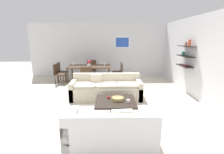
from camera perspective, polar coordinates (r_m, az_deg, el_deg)
ground_plane at (r=5.34m, az=-2.40°, el=-8.37°), size 18.00×18.00×0.00m
back_wall_unit at (r=8.51m, az=0.15°, el=9.23°), size 8.40×0.09×2.70m
right_wall_shelf_unit at (r=6.30m, az=26.53°, el=6.29°), size 0.34×8.20×2.70m
sofa_beige at (r=5.55m, az=-2.04°, el=-4.28°), size 2.32×0.90×0.78m
loveseat_white at (r=3.21m, az=-0.42°, el=-18.31°), size 1.62×0.90×0.78m
coffee_table at (r=4.43m, az=1.22°, el=-10.42°), size 1.04×0.97×0.38m
decorative_bowl at (r=4.36m, az=1.98°, el=-7.50°), size 0.33×0.33×0.08m
candle_jar at (r=4.23m, az=5.65°, el=-8.32°), size 0.09×0.09×0.08m
apple_on_coffee_table at (r=4.47m, az=-1.19°, el=-7.08°), size 0.08×0.08×0.08m
dining_table at (r=7.48m, az=-7.91°, el=3.34°), size 1.89×1.00×0.75m
dining_chair_foot at (r=6.63m, az=-8.78°, el=0.41°), size 0.44×0.44×0.88m
dining_chair_right_near at (r=7.25m, az=2.61°, el=1.68°), size 0.44×0.44×0.88m
dining_chair_right_far at (r=7.69m, az=2.40°, el=2.37°), size 0.44×0.44×0.88m
dining_chair_head at (r=8.40m, az=-7.15°, el=3.22°), size 0.44×0.44×0.88m
dining_chair_left_far at (r=8.00m, az=-17.35°, el=2.20°), size 0.44×0.44×0.88m
dining_chair_left_near at (r=7.58m, az=-18.29°, el=1.53°), size 0.44×0.44×0.88m
wine_glass_left_far at (r=7.68m, az=-13.03°, el=4.79°), size 0.08×0.08×0.16m
wine_glass_right_far at (r=7.52m, az=-2.55°, el=4.96°), size 0.08×0.08×0.17m
wine_glass_right_near at (r=7.27m, az=-2.60°, el=4.59°), size 0.06×0.06×0.16m
wine_glass_left_near at (r=7.44m, az=-13.42°, el=4.51°), size 0.07×0.07×0.17m
wine_glass_head at (r=7.88m, az=-7.58°, el=5.24°), size 0.07×0.07×0.17m
wine_glass_foot at (r=7.02m, az=-8.38°, el=4.03°), size 0.07×0.07×0.14m
centerpiece_vase at (r=7.42m, az=-7.94°, el=4.97°), size 0.16×0.16×0.27m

